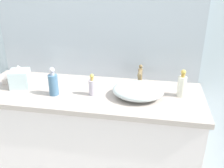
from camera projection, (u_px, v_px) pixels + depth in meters
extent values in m
cube|color=silver|center=(94.00, 21.00, 1.92)|extent=(6.00, 0.06, 2.60)
cube|color=white|center=(90.00, 141.00, 1.97)|extent=(1.61, 0.55, 0.82)
cube|color=#B7A79E|center=(88.00, 93.00, 1.80)|extent=(1.65, 0.59, 0.04)
cube|color=#B2BCC6|center=(96.00, 12.00, 1.85)|extent=(1.61, 0.01, 1.03)
ellipsoid|color=silver|center=(138.00, 90.00, 1.69)|extent=(0.35, 0.30, 0.10)
cylinder|color=olive|center=(140.00, 78.00, 1.84)|extent=(0.03, 0.03, 0.14)
cylinder|color=olive|center=(140.00, 73.00, 1.77)|extent=(0.03, 0.10, 0.03)
sphere|color=olive|center=(141.00, 66.00, 1.83)|extent=(0.03, 0.03, 0.03)
cylinder|color=white|center=(182.00, 87.00, 1.69)|extent=(0.06, 0.06, 0.14)
cylinder|color=gold|center=(183.00, 76.00, 1.66)|extent=(0.03, 0.03, 0.02)
sphere|color=gold|center=(184.00, 72.00, 1.65)|extent=(0.03, 0.03, 0.03)
cylinder|color=gold|center=(184.00, 73.00, 1.64)|extent=(0.02, 0.02, 0.02)
cylinder|color=silver|center=(92.00, 88.00, 1.72)|extent=(0.05, 0.05, 0.11)
cylinder|color=tan|center=(92.00, 79.00, 1.69)|extent=(0.02, 0.02, 0.02)
sphere|color=gold|center=(92.00, 76.00, 1.68)|extent=(0.03, 0.03, 0.03)
cylinder|color=gold|center=(91.00, 77.00, 1.67)|extent=(0.01, 0.02, 0.01)
cylinder|color=teal|center=(53.00, 85.00, 1.71)|extent=(0.07, 0.07, 0.15)
cylinder|color=silver|center=(52.00, 74.00, 1.68)|extent=(0.03, 0.03, 0.02)
sphere|color=silver|center=(52.00, 70.00, 1.67)|extent=(0.04, 0.04, 0.04)
cylinder|color=silver|center=(51.00, 71.00, 1.66)|extent=(0.02, 0.02, 0.02)
cube|color=silver|center=(20.00, 79.00, 1.84)|extent=(0.17, 0.17, 0.13)
cone|color=white|center=(18.00, 68.00, 1.80)|extent=(0.07, 0.07, 0.04)
cylinder|color=silver|center=(6.00, 81.00, 1.90)|extent=(0.06, 0.06, 0.05)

